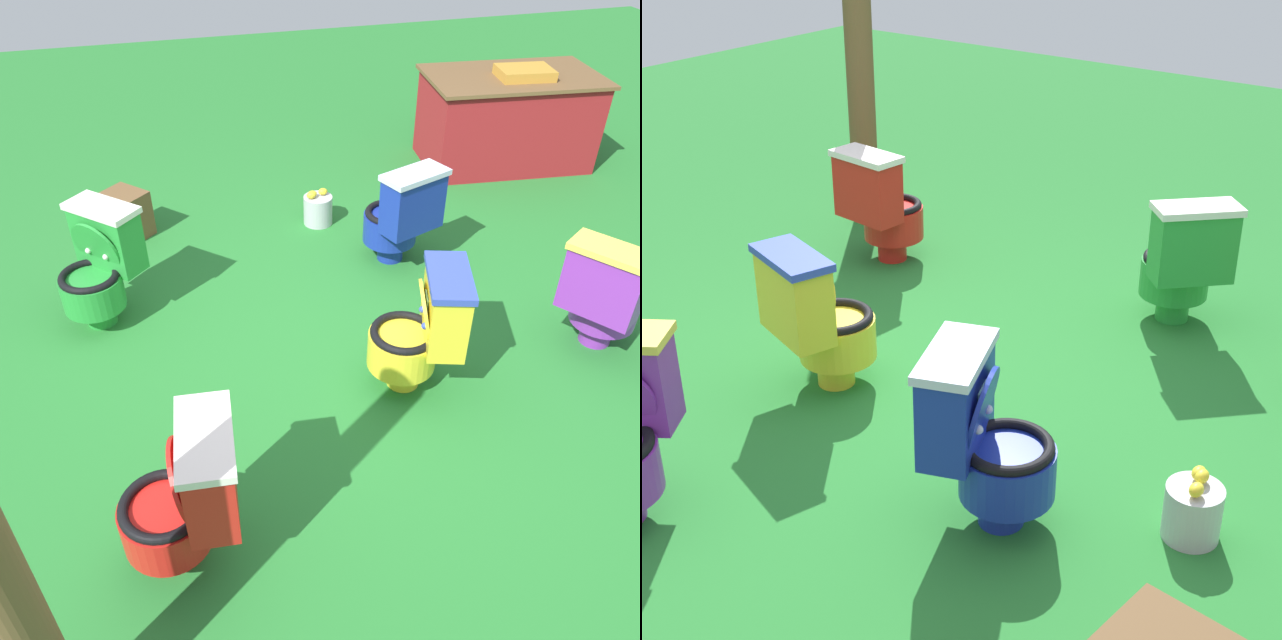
# 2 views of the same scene
# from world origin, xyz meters

# --- Properties ---
(ground) EXTENTS (14.00, 14.00, 0.00)m
(ground) POSITION_xyz_m (0.00, 0.00, 0.00)
(ground) COLOR #26752D
(toilet_yellow) EXTENTS (0.59, 0.53, 0.73)m
(toilet_yellow) POSITION_xyz_m (0.24, -0.38, 0.37)
(toilet_yellow) COLOR yellow
(toilet_yellow) RESTS_ON ground
(toilet_blue) EXTENTS (0.55, 0.60, 0.73)m
(toilet_blue) POSITION_xyz_m (0.57, 0.80, 0.37)
(toilet_blue) COLOR #192D9E
(toilet_blue) RESTS_ON ground
(toilet_red) EXTENTS (0.53, 0.45, 0.73)m
(toilet_red) POSITION_xyz_m (-1.07, -1.13, 0.37)
(toilet_red) COLOR red
(toilet_red) RESTS_ON ground
(toilet_green) EXTENTS (0.63, 0.63, 0.73)m
(toilet_green) POSITION_xyz_m (-1.38, 0.70, 0.37)
(toilet_green) COLOR green
(toilet_green) RESTS_ON ground
(toilet_purple) EXTENTS (0.63, 0.61, 0.73)m
(toilet_purple) POSITION_xyz_m (1.35, -0.37, 0.37)
(toilet_purple) COLOR purple
(toilet_purple) RESTS_ON ground
(vendor_table) EXTENTS (1.54, 1.01, 0.85)m
(vendor_table) POSITION_xyz_m (2.08, 2.15, 0.39)
(vendor_table) COLOR maroon
(vendor_table) RESTS_ON ground
(small_crate) EXTENTS (0.38, 0.39, 0.34)m
(small_crate) POSITION_xyz_m (-1.21, 1.70, 0.17)
(small_crate) COLOR brown
(small_crate) RESTS_ON ground
(lemon_bucket) EXTENTS (0.22, 0.22, 0.28)m
(lemon_bucket) POSITION_xyz_m (0.19, 1.49, 0.12)
(lemon_bucket) COLOR #B7B7BF
(lemon_bucket) RESTS_ON ground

